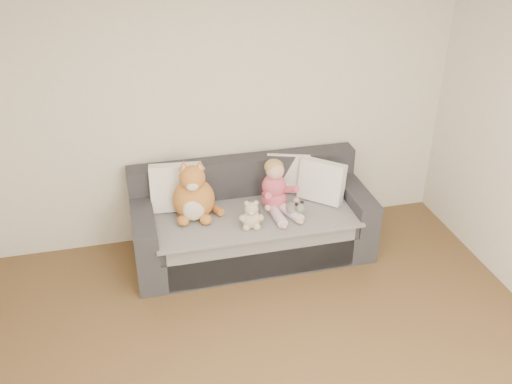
% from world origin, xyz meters
% --- Properties ---
extents(room_shell, '(5.00, 5.00, 5.00)m').
position_xyz_m(room_shell, '(0.00, 0.42, 1.30)').
color(room_shell, brown).
rests_on(room_shell, ground).
extents(sofa, '(2.20, 0.94, 0.85)m').
position_xyz_m(sofa, '(0.18, 2.06, 0.31)').
color(sofa, '#27272C').
rests_on(sofa, ground).
extents(cushion_left, '(0.49, 0.26, 0.45)m').
position_xyz_m(cushion_left, '(-0.48, 2.23, 0.69)').
color(cushion_left, white).
rests_on(cushion_left, sofa).
extents(cushion_right_back, '(0.45, 0.31, 0.39)m').
position_xyz_m(cushion_right_back, '(0.62, 2.32, 0.66)').
color(cushion_right_back, white).
rests_on(cushion_right_back, sofa).
extents(cushion_right_front, '(0.44, 0.43, 0.40)m').
position_xyz_m(cushion_right_front, '(0.87, 2.06, 0.67)').
color(cushion_right_front, white).
rests_on(cushion_right_front, sofa).
extents(toddler, '(0.35, 0.51, 0.50)m').
position_xyz_m(toddler, '(0.40, 1.98, 0.68)').
color(toddler, '#D54B7A').
rests_on(toddler, sofa).
extents(plush_cat, '(0.46, 0.39, 0.58)m').
position_xyz_m(plush_cat, '(-0.35, 2.04, 0.68)').
color(plush_cat, '#B56B28').
rests_on(plush_cat, sofa).
extents(teddy_bear, '(0.21, 0.16, 0.27)m').
position_xyz_m(teddy_bear, '(0.11, 1.74, 0.58)').
color(teddy_bear, beige).
rests_on(teddy_bear, sofa).
extents(plush_cow, '(0.15, 0.23, 0.19)m').
position_xyz_m(plush_cow, '(0.53, 1.82, 0.55)').
color(plush_cow, white).
rests_on(plush_cow, sofa).
extents(sippy_cup, '(0.12, 0.08, 0.13)m').
position_xyz_m(sippy_cup, '(0.18, 1.87, 0.54)').
color(sippy_cup, '#72338D').
rests_on(sippy_cup, sofa).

